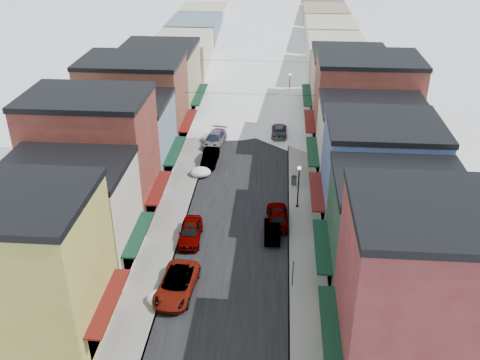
% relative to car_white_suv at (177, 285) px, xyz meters
% --- Properties ---
extents(road, '(10.00, 160.00, 0.01)m').
position_rel_car_white_suv_xyz_m(road, '(3.88, 50.91, -0.83)').
color(road, black).
rests_on(road, ground).
extents(sidewalk_left, '(3.20, 160.00, 0.15)m').
position_rel_car_white_suv_xyz_m(sidewalk_left, '(-2.72, 50.91, -0.76)').
color(sidewalk_left, gray).
rests_on(sidewalk_left, ground).
extents(sidewalk_right, '(3.20, 160.00, 0.15)m').
position_rel_car_white_suv_xyz_m(sidewalk_right, '(10.48, 50.91, -0.76)').
color(sidewalk_right, gray).
rests_on(sidewalk_right, ground).
extents(curb_left, '(0.10, 160.00, 0.15)m').
position_rel_car_white_suv_xyz_m(curb_left, '(-1.17, 50.91, -0.76)').
color(curb_left, slate).
rests_on(curb_left, ground).
extents(curb_right, '(0.10, 160.00, 0.15)m').
position_rel_car_white_suv_xyz_m(curb_right, '(8.93, 50.91, -0.76)').
color(curb_right, slate).
rests_on(curb_right, ground).
extents(bldg_l_yellow, '(11.30, 8.70, 11.50)m').
position_rel_car_white_suv_xyz_m(bldg_l_yellow, '(-9.31, -5.09, 4.93)').
color(bldg_l_yellow, gold).
rests_on(bldg_l_yellow, ground).
extents(bldg_l_cream, '(11.30, 8.20, 9.50)m').
position_rel_car_white_suv_xyz_m(bldg_l_cream, '(-9.31, 3.41, 3.93)').
color(bldg_l_cream, beige).
rests_on(bldg_l_cream, ground).
extents(bldg_l_brick_near, '(12.30, 8.20, 12.50)m').
position_rel_car_white_suv_xyz_m(bldg_l_brick_near, '(-9.81, 11.41, 5.43)').
color(bldg_l_brick_near, maroon).
rests_on(bldg_l_brick_near, ground).
extents(bldg_l_grayblue, '(11.30, 9.20, 9.00)m').
position_rel_car_white_suv_xyz_m(bldg_l_grayblue, '(-9.31, 19.91, 3.68)').
color(bldg_l_grayblue, gray).
rests_on(bldg_l_grayblue, ground).
extents(bldg_l_brick_far, '(13.30, 9.20, 11.00)m').
position_rel_car_white_suv_xyz_m(bldg_l_brick_far, '(-10.31, 28.91, 4.68)').
color(bldg_l_brick_far, brown).
rests_on(bldg_l_brick_far, ground).
extents(bldg_l_tan, '(11.30, 11.20, 10.00)m').
position_rel_car_white_suv_xyz_m(bldg_l_tan, '(-9.31, 38.91, 4.18)').
color(bldg_l_tan, tan).
rests_on(bldg_l_tan, ground).
extents(bldg_r_brick_near, '(12.30, 9.20, 12.50)m').
position_rel_car_white_suv_xyz_m(bldg_r_brick_near, '(17.57, -6.09, 5.43)').
color(bldg_r_brick_near, maroon).
rests_on(bldg_r_brick_near, ground).
extents(bldg_r_green, '(11.30, 9.20, 9.50)m').
position_rel_car_white_suv_xyz_m(bldg_r_green, '(17.07, 2.91, 3.93)').
color(bldg_r_green, '#1B3829').
rests_on(bldg_r_green, ground).
extents(bldg_r_blue, '(11.30, 9.20, 10.50)m').
position_rel_car_white_suv_xyz_m(bldg_r_blue, '(17.07, 11.91, 4.43)').
color(bldg_r_blue, '#3E598E').
rests_on(bldg_r_blue, ground).
extents(bldg_r_cream, '(12.30, 9.20, 9.00)m').
position_rel_car_white_suv_xyz_m(bldg_r_cream, '(17.57, 20.91, 3.68)').
color(bldg_r_cream, beige).
rests_on(bldg_r_cream, ground).
extents(bldg_r_brick_far, '(13.30, 9.20, 11.50)m').
position_rel_car_white_suv_xyz_m(bldg_r_brick_far, '(18.07, 29.91, 4.93)').
color(bldg_r_brick_far, maroon).
rests_on(bldg_r_brick_far, ground).
extents(bldg_r_tan, '(11.30, 11.20, 9.50)m').
position_rel_car_white_suv_xyz_m(bldg_r_tan, '(17.07, 39.91, 3.93)').
color(bldg_r_tan, tan).
rests_on(bldg_r_tan, ground).
extents(distant_blocks, '(34.00, 55.00, 8.00)m').
position_rel_car_white_suv_xyz_m(distant_blocks, '(3.88, 73.91, 3.17)').
color(distant_blocks, gray).
rests_on(distant_blocks, ground).
extents(overhead_cables, '(16.40, 15.04, 0.04)m').
position_rel_car_white_suv_xyz_m(overhead_cables, '(3.88, 38.41, 5.37)').
color(overhead_cables, black).
rests_on(overhead_cables, ground).
extents(car_white_suv, '(3.21, 6.17, 1.66)m').
position_rel_car_white_suv_xyz_m(car_white_suv, '(0.00, 0.00, 0.00)').
color(car_white_suv, silver).
rests_on(car_white_suv, ground).
extents(car_silver_sedan, '(2.17, 5.02, 1.69)m').
position_rel_car_white_suv_xyz_m(car_silver_sedan, '(-0.12, 7.52, 0.01)').
color(car_silver_sedan, '#9EA1A6').
rests_on(car_silver_sedan, ground).
extents(car_dark_hatch, '(1.77, 4.78, 1.56)m').
position_rel_car_white_suv_xyz_m(car_dark_hatch, '(-0.33, 23.56, -0.05)').
color(car_dark_hatch, black).
rests_on(car_dark_hatch, ground).
extents(car_silver_wagon, '(2.99, 5.81, 1.61)m').
position_rel_car_white_suv_xyz_m(car_silver_wagon, '(-0.42, 28.77, -0.02)').
color(car_silver_wagon, '#979A9F').
rests_on(car_silver_wagon, ground).
extents(car_green_sedan, '(1.62, 4.27, 1.39)m').
position_rel_car_white_suv_xyz_m(car_green_sedan, '(7.38, 8.61, -0.13)').
color(car_green_sedan, black).
rests_on(car_green_sedan, ground).
extents(car_gray_suv, '(2.36, 5.14, 1.71)m').
position_rel_car_white_suv_xyz_m(car_gray_suv, '(7.85, 11.08, 0.02)').
color(car_gray_suv, gray).
rests_on(car_gray_suv, ground).
extents(car_black_sedan, '(2.08, 5.06, 1.47)m').
position_rel_car_white_suv_xyz_m(car_black_sedan, '(7.72, 32.54, -0.10)').
color(car_black_sedan, black).
rests_on(car_black_sedan, ground).
extents(car_lane_silver, '(2.25, 4.97, 1.66)m').
position_rel_car_white_suv_xyz_m(car_lane_silver, '(1.98, 42.34, -0.00)').
color(car_lane_silver, '#9C9FA4').
rests_on(car_lane_silver, ground).
extents(car_lane_white, '(3.11, 5.67, 1.50)m').
position_rel_car_white_suv_xyz_m(car_lane_white, '(6.07, 64.02, -0.08)').
color(car_lane_white, white).
rests_on(car_lane_white, ground).
extents(parking_sign, '(0.07, 0.34, 2.48)m').
position_rel_car_white_suv_xyz_m(parking_sign, '(9.19, 1.40, 0.77)').
color(parking_sign, black).
rests_on(parking_sign, sidewalk_right).
extents(trash_can, '(0.60, 0.60, 1.02)m').
position_rel_car_white_suv_xyz_m(trash_can, '(9.52, 18.66, -0.16)').
color(trash_can, '#535558').
rests_on(trash_can, sidewalk_right).
extents(streetlamp_near, '(0.38, 0.38, 4.57)m').
position_rel_car_white_suv_xyz_m(streetlamp_near, '(9.81, 14.03, 2.20)').
color(streetlamp_near, black).
rests_on(streetlamp_near, sidewalk_right).
extents(streetlamp_far, '(0.36, 0.36, 4.33)m').
position_rel_car_white_suv_xyz_m(streetlamp_far, '(9.08, 45.91, 2.05)').
color(streetlamp_far, black).
rests_on(streetlamp_far, sidewalk_right).
extents(planter_far, '(0.47, 0.47, 0.59)m').
position_rel_car_white_suv_xyz_m(planter_far, '(11.65, 3.68, -0.39)').
color(planter_far, '#395E2B').
rests_on(planter_far, sidewalk_right).
extents(snow_pile_near, '(2.29, 2.61, 0.97)m').
position_rel_car_white_suv_xyz_m(snow_pile_near, '(-1.00, -1.17, -0.37)').
color(snow_pile_near, white).
rests_on(snow_pile_near, ground).
extents(snow_pile_mid, '(2.38, 2.66, 1.01)m').
position_rel_car_white_suv_xyz_m(snow_pile_mid, '(-1.00, 20.28, -0.35)').
color(snow_pile_mid, white).
rests_on(snow_pile_mid, ground).
extents(snow_pile_far, '(2.46, 2.71, 1.04)m').
position_rel_car_white_suv_xyz_m(snow_pile_far, '(-1.00, 29.81, -0.33)').
color(snow_pile_far, white).
rests_on(snow_pile_far, ground).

